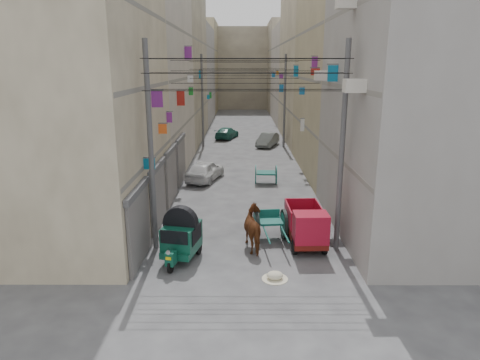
{
  "coord_description": "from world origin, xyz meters",
  "views": [
    {
      "loc": [
        -0.18,
        -9.82,
        7.07
      ],
      "look_at": [
        -0.24,
        6.5,
        2.68
      ],
      "focal_mm": 32.0,
      "sensor_mm": 36.0,
      "label": 1
    }
  ],
  "objects_px": {
    "second_cart": "(266,174)",
    "feed_sack": "(275,275)",
    "auto_rickshaw": "(181,236)",
    "mini_truck": "(307,229)",
    "horse": "(256,229)",
    "distant_car_white": "(205,170)",
    "tonga_cart": "(270,224)",
    "distant_car_grey": "(268,140)",
    "distant_car_green": "(227,133)"
  },
  "relations": [
    {
      "from": "auto_rickshaw",
      "to": "mini_truck",
      "type": "distance_m",
      "value": 4.97
    },
    {
      "from": "feed_sack",
      "to": "distant_car_grey",
      "type": "xyz_separation_m",
      "value": [
        1.22,
        24.79,
        0.45
      ]
    },
    {
      "from": "distant_car_grey",
      "to": "distant_car_green",
      "type": "distance_m",
      "value": 5.71
    },
    {
      "from": "distant_car_green",
      "to": "second_cart",
      "type": "bearing_deg",
      "value": 116.22
    },
    {
      "from": "second_cart",
      "to": "horse",
      "type": "height_order",
      "value": "horse"
    },
    {
      "from": "horse",
      "to": "distant_car_white",
      "type": "height_order",
      "value": "horse"
    },
    {
      "from": "horse",
      "to": "distant_car_white",
      "type": "bearing_deg",
      "value": -88.86
    },
    {
      "from": "second_cart",
      "to": "distant_car_grey",
      "type": "bearing_deg",
      "value": 87.9
    },
    {
      "from": "tonga_cart",
      "to": "auto_rickshaw",
      "type": "bearing_deg",
      "value": -155.77
    },
    {
      "from": "mini_truck",
      "to": "distant_car_grey",
      "type": "xyz_separation_m",
      "value": [
        -0.25,
        22.13,
        -0.21
      ]
    },
    {
      "from": "second_cart",
      "to": "feed_sack",
      "type": "xyz_separation_m",
      "value": [
        -0.36,
        -12.2,
        -0.48
      ]
    },
    {
      "from": "auto_rickshaw",
      "to": "mini_truck",
      "type": "bearing_deg",
      "value": 24.6
    },
    {
      "from": "horse",
      "to": "auto_rickshaw",
      "type": "bearing_deg",
      "value": 4.88
    },
    {
      "from": "second_cart",
      "to": "feed_sack",
      "type": "bearing_deg",
      "value": -89.91
    },
    {
      "from": "feed_sack",
      "to": "distant_car_grey",
      "type": "distance_m",
      "value": 24.82
    },
    {
      "from": "feed_sack",
      "to": "distant_car_green",
      "type": "height_order",
      "value": "distant_car_green"
    },
    {
      "from": "feed_sack",
      "to": "distant_car_green",
      "type": "xyz_separation_m",
      "value": [
        -2.61,
        29.02,
        0.41
      ]
    },
    {
      "from": "mini_truck",
      "to": "horse",
      "type": "bearing_deg",
      "value": -179.07
    },
    {
      "from": "mini_truck",
      "to": "distant_car_green",
      "type": "xyz_separation_m",
      "value": [
        -4.07,
        26.36,
        -0.25
      ]
    },
    {
      "from": "auto_rickshaw",
      "to": "distant_car_grey",
      "type": "relative_size",
      "value": 0.65
    },
    {
      "from": "tonga_cart",
      "to": "horse",
      "type": "distance_m",
      "value": 1.19
    },
    {
      "from": "horse",
      "to": "distant_car_green",
      "type": "relative_size",
      "value": 0.51
    },
    {
      "from": "mini_truck",
      "to": "distant_car_grey",
      "type": "height_order",
      "value": "mini_truck"
    },
    {
      "from": "auto_rickshaw",
      "to": "second_cart",
      "type": "bearing_deg",
      "value": 82.63
    },
    {
      "from": "distant_car_grey",
      "to": "distant_car_green",
      "type": "xyz_separation_m",
      "value": [
        -3.83,
        4.23,
        -0.04
      ]
    },
    {
      "from": "distant_car_white",
      "to": "distant_car_green",
      "type": "height_order",
      "value": "distant_car_white"
    },
    {
      "from": "horse",
      "to": "distant_car_white",
      "type": "xyz_separation_m",
      "value": [
        -2.87,
        10.43,
        -0.18
      ]
    },
    {
      "from": "horse",
      "to": "distant_car_grey",
      "type": "relative_size",
      "value": 0.54
    },
    {
      "from": "feed_sack",
      "to": "horse",
      "type": "distance_m",
      "value": 2.71
    },
    {
      "from": "auto_rickshaw",
      "to": "horse",
      "type": "relative_size",
      "value": 1.19
    },
    {
      "from": "feed_sack",
      "to": "auto_rickshaw",
      "type": "bearing_deg",
      "value": 155.09
    },
    {
      "from": "second_cart",
      "to": "horse",
      "type": "relative_size",
      "value": 0.69
    },
    {
      "from": "tonga_cart",
      "to": "horse",
      "type": "relative_size",
      "value": 1.47
    },
    {
      "from": "auto_rickshaw",
      "to": "tonga_cart",
      "type": "relative_size",
      "value": 0.81
    },
    {
      "from": "auto_rickshaw",
      "to": "distant_car_green",
      "type": "height_order",
      "value": "auto_rickshaw"
    },
    {
      "from": "second_cart",
      "to": "distant_car_white",
      "type": "bearing_deg",
      "value": 170.18
    },
    {
      "from": "distant_car_grey",
      "to": "distant_car_green",
      "type": "height_order",
      "value": "distant_car_grey"
    },
    {
      "from": "feed_sack",
      "to": "horse",
      "type": "height_order",
      "value": "horse"
    },
    {
      "from": "second_cart",
      "to": "distant_car_grey",
      "type": "xyz_separation_m",
      "value": [
        0.85,
        12.58,
        -0.03
      ]
    },
    {
      "from": "distant_car_white",
      "to": "tonga_cart",
      "type": "bearing_deg",
      "value": 126.77
    },
    {
      "from": "horse",
      "to": "distant_car_green",
      "type": "height_order",
      "value": "horse"
    },
    {
      "from": "distant_car_grey",
      "to": "second_cart",
      "type": "bearing_deg",
      "value": -74.6
    },
    {
      "from": "distant_car_green",
      "to": "auto_rickshaw",
      "type": "bearing_deg",
      "value": 104.57
    },
    {
      "from": "distant_car_white",
      "to": "distant_car_green",
      "type": "distance_m",
      "value": 16.06
    },
    {
      "from": "tonga_cart",
      "to": "distant_car_grey",
      "type": "xyz_separation_m",
      "value": [
        1.15,
        21.24,
        -0.06
      ]
    },
    {
      "from": "mini_truck",
      "to": "feed_sack",
      "type": "xyz_separation_m",
      "value": [
        -1.46,
        -2.65,
        -0.66
      ]
    },
    {
      "from": "second_cart",
      "to": "feed_sack",
      "type": "height_order",
      "value": "second_cart"
    },
    {
      "from": "auto_rickshaw",
      "to": "distant_car_white",
      "type": "height_order",
      "value": "auto_rickshaw"
    },
    {
      "from": "tonga_cart",
      "to": "second_cart",
      "type": "distance_m",
      "value": 8.66
    },
    {
      "from": "tonga_cart",
      "to": "feed_sack",
      "type": "relative_size",
      "value": 5.14
    }
  ]
}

